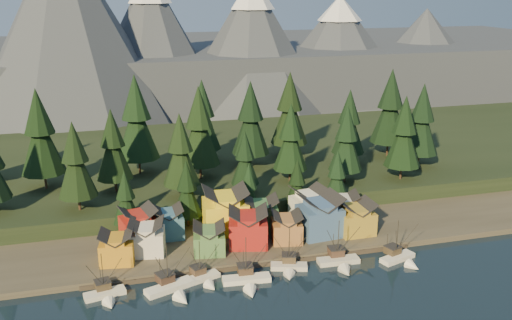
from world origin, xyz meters
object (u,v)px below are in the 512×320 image
object	(u,v)px
boat_3	(247,276)
boat_0	(105,289)
boat_5	(340,256)
boat_6	(401,253)
house_front_1	(147,236)
house_back_1	(168,221)
house_back_0	(138,224)
house_front_0	(117,246)
boat_2	(203,274)
boat_4	(289,262)
boat_1	(172,283)

from	to	relation	value
boat_3	boat_0	bearing A→B (deg)	-179.56
boat_3	boat_5	distance (m)	23.77
boat_6	house_front_1	size ratio (longest dim) A/B	1.20
house_front_1	house_back_1	xyz separation A→B (m)	(6.14, 7.91, -0.13)
boat_0	house_back_0	bearing A→B (deg)	57.46
house_front_0	house_front_1	size ratio (longest dim) A/B	0.92
boat_3	house_front_0	size ratio (longest dim) A/B	1.40
house_front_0	boat_6	bearing A→B (deg)	-4.41
boat_2	boat_5	world-z (taller)	boat_5
boat_4	boat_6	bearing A→B (deg)	11.16
boat_2	boat_3	xyz separation A→B (m)	(9.30, -3.73, 0.09)
boat_0	house_front_1	distance (m)	19.64
boat_3	house_back_1	size ratio (longest dim) A/B	1.48
boat_0	house_front_0	distance (m)	14.21
boat_5	house_back_0	bearing A→B (deg)	156.66
boat_2	boat_4	xyz separation A→B (m)	(20.28, -0.20, 0.18)
boat_1	boat_4	size ratio (longest dim) A/B	1.08
boat_5	house_back_0	distance (m)	50.87
boat_3	house_front_0	xyz separation A→B (m)	(-27.54, 15.71, 3.46)
boat_6	house_front_0	size ratio (longest dim) A/B	1.30
boat_2	boat_6	distance (m)	47.87
boat_0	boat_6	xyz separation A→B (m)	(69.16, -1.63, 0.07)
boat_0	boat_3	xyz separation A→B (m)	(30.70, -2.29, -0.02)
boat_0	boat_4	size ratio (longest dim) A/B	0.98
house_front_0	house_back_1	world-z (taller)	house_back_1
house_front_0	house_back_1	size ratio (longest dim) A/B	1.06
boat_1	boat_2	world-z (taller)	boat_1
house_back_0	boat_1	bearing A→B (deg)	-91.13
boat_0	house_back_0	distance (m)	25.24
boat_1	house_front_0	distance (m)	18.62
house_front_0	boat_0	bearing A→B (deg)	-94.81
house_front_1	house_back_0	world-z (taller)	house_back_0
house_back_0	house_back_1	xyz separation A→B (m)	(7.60, 0.91, -0.49)
boat_3	house_back_1	xyz separation A→B (m)	(-14.19, 26.44, 3.71)
boat_4	house_front_1	distance (m)	34.92
boat_4	boat_1	bearing A→B (deg)	-157.56
boat_0	boat_6	size ratio (longest dim) A/B	0.96
boat_0	boat_1	size ratio (longest dim) A/B	0.91
boat_4	boat_5	xyz separation A→B (m)	(12.61, -0.63, 0.06)
boat_4	house_back_1	size ratio (longest dim) A/B	1.35
boat_3	boat_4	size ratio (longest dim) A/B	1.09
boat_1	boat_5	xyz separation A→B (m)	(40.28, 1.95, 0.07)
boat_0	house_back_1	bearing A→B (deg)	44.07
boat_1	boat_3	world-z (taller)	boat_1
house_back_1	house_back_0	bearing A→B (deg)	-173.64
boat_2	house_front_1	xyz separation A→B (m)	(-11.03, 14.80, 3.93)
boat_2	boat_6	xyz separation A→B (m)	(47.77, -3.07, 0.17)
boat_2	house_back_0	xyz separation A→B (m)	(-12.49, 21.80, 4.29)
boat_0	boat_4	bearing A→B (deg)	-9.88
boat_6	boat_5	bearing A→B (deg)	153.27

